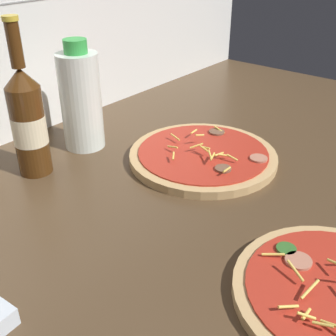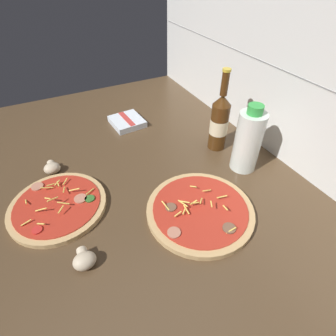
% 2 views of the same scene
% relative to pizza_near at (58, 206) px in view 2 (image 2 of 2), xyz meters
% --- Properties ---
extents(counter_slab, '(1.60, 0.90, 0.03)m').
position_rel_pizza_near_xyz_m(counter_slab, '(0.07, 0.26, -0.02)').
color(counter_slab, '#4C3823').
rests_on(counter_slab, ground).
extents(tile_backsplash, '(1.60, 0.01, 0.60)m').
position_rel_pizza_near_xyz_m(tile_backsplash, '(0.07, 0.71, 0.27)').
color(tile_backsplash, white).
rests_on(tile_backsplash, ground).
extents(pizza_near, '(0.26, 0.26, 0.05)m').
position_rel_pizza_near_xyz_m(pizza_near, '(0.00, 0.00, 0.00)').
color(pizza_near, tan).
rests_on(pizza_near, counter_slab).
extents(pizza_far, '(0.29, 0.29, 0.04)m').
position_rel_pizza_near_xyz_m(pizza_far, '(0.19, 0.34, 0.00)').
color(pizza_far, tan).
rests_on(pizza_far, counter_slab).
extents(beer_bottle, '(0.06, 0.06, 0.28)m').
position_rel_pizza_near_xyz_m(beer_bottle, '(-0.04, 0.56, 0.09)').
color(beer_bottle, '#47280F').
rests_on(beer_bottle, counter_slab).
extents(oil_bottle, '(0.08, 0.08, 0.22)m').
position_rel_pizza_near_xyz_m(oil_bottle, '(0.09, 0.57, 0.09)').
color(oil_bottle, silver).
rests_on(oil_bottle, counter_slab).
extents(mushroom_left, '(0.05, 0.05, 0.04)m').
position_rel_pizza_near_xyz_m(mushroom_left, '(-0.16, 0.01, 0.01)').
color(mushroom_left, beige).
rests_on(mushroom_left, counter_slab).
extents(mushroom_right, '(0.05, 0.05, 0.04)m').
position_rel_pizza_near_xyz_m(mushroom_right, '(0.20, 0.03, 0.01)').
color(mushroom_right, beige).
rests_on(mushroom_right, counter_slab).
extents(dish_towel, '(0.14, 0.13, 0.03)m').
position_rel_pizza_near_xyz_m(dish_towel, '(-0.34, 0.33, 0.00)').
color(dish_towel, silver).
rests_on(dish_towel, counter_slab).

